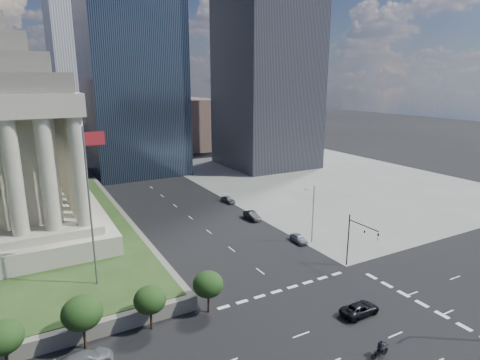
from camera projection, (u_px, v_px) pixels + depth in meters
ground at (127, 169)px, 126.42m from camera, size 500.00×500.00×0.00m
sidewalk_ne at (324, 178)px, 113.99m from camera, size 68.00×90.00×0.03m
flagpole at (91, 199)px, 48.44m from camera, size 2.52×0.24×20.00m
midrise_glass at (131, 70)px, 115.90m from camera, size 26.00×26.00×60.00m
highrise_ne at (268, 3)px, 121.34m from camera, size 26.00×28.00×100.00m
building_filler_ne at (186, 123)px, 164.52m from camera, size 20.00×30.00×20.00m
building_filler_nw at (13, 121)px, 134.49m from camera, size 24.00×30.00×28.00m
traffic_signal_ne at (358, 236)px, 57.66m from camera, size 0.30×5.74×8.00m
street_lamp_north at (312, 211)px, 67.56m from camera, size 2.13×0.22×10.00m
pickup_truck at (360, 309)px, 47.50m from camera, size 5.08×2.44×1.40m
suv_grey at (85, 360)px, 38.64m from camera, size 5.72×3.03×1.58m
parked_sedan_near at (299, 238)px, 68.78m from camera, size 2.03×4.19×1.38m
parked_sedan_mid at (252, 216)px, 80.16m from camera, size 1.78×4.78×1.56m
parked_sedan_far at (228, 199)px, 91.32m from camera, size 4.33×2.08×1.43m
motorcycle_lead at (380, 349)px, 40.12m from camera, size 2.44×0.78×1.80m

